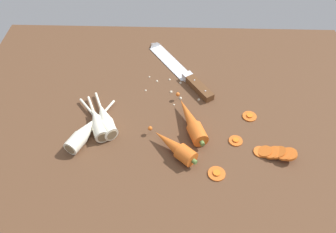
{
  "coord_description": "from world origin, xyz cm",
  "views": [
    {
      "loc": [
        2.01,
        -68.81,
        72.43
      ],
      "look_at": [
        0.0,
        -2.0,
        1.5
      ],
      "focal_mm": 37.69,
      "sensor_mm": 36.0,
      "label": 1
    }
  ],
  "objects_px": {
    "whole_carrot_second": "(175,147)",
    "parsnip_mid_right": "(85,132)",
    "parsnip_mid_left": "(98,123)",
    "whole_carrot": "(191,121)",
    "parsnip_back": "(105,118)",
    "chefs_knife": "(177,68)",
    "carrot_slice_stack": "(275,153)",
    "carrot_slice_stray_near": "(217,173)",
    "carrot_slice_stray_mid": "(236,140)",
    "parsnip_front": "(101,122)",
    "carrot_slice_stray_far": "(250,117)"
  },
  "relations": [
    {
      "from": "chefs_knife",
      "to": "carrot_slice_stray_near",
      "type": "relative_size",
      "value": 7.1
    },
    {
      "from": "whole_carrot",
      "to": "parsnip_back",
      "type": "height_order",
      "value": "whole_carrot"
    },
    {
      "from": "parsnip_front",
      "to": "chefs_knife",
      "type": "bearing_deg",
      "value": 51.42
    },
    {
      "from": "parsnip_mid_left",
      "to": "parsnip_mid_right",
      "type": "relative_size",
      "value": 0.87
    },
    {
      "from": "parsnip_mid_left",
      "to": "parsnip_back",
      "type": "bearing_deg",
      "value": 49.19
    },
    {
      "from": "parsnip_front",
      "to": "parsnip_back",
      "type": "relative_size",
      "value": 0.93
    },
    {
      "from": "parsnip_front",
      "to": "parsnip_back",
      "type": "distance_m",
      "value": 0.02
    },
    {
      "from": "whole_carrot_second",
      "to": "chefs_knife",
      "type": "bearing_deg",
      "value": 89.62
    },
    {
      "from": "parsnip_front",
      "to": "carrot_slice_stray_near",
      "type": "distance_m",
      "value": 0.34
    },
    {
      "from": "whole_carrot",
      "to": "carrot_slice_stray_near",
      "type": "height_order",
      "value": "whole_carrot"
    },
    {
      "from": "whole_carrot_second",
      "to": "carrot_slice_stray_mid",
      "type": "distance_m",
      "value": 0.17
    },
    {
      "from": "whole_carrot_second",
      "to": "parsnip_mid_left",
      "type": "xyz_separation_m",
      "value": [
        -0.21,
        0.08,
        -0.0
      ]
    },
    {
      "from": "parsnip_back",
      "to": "carrot_slice_stray_near",
      "type": "relative_size",
      "value": 3.86
    },
    {
      "from": "whole_carrot",
      "to": "parsnip_mid_left",
      "type": "distance_m",
      "value": 0.25
    },
    {
      "from": "parsnip_front",
      "to": "carrot_slice_stack",
      "type": "height_order",
      "value": "parsnip_front"
    },
    {
      "from": "parsnip_mid_left",
      "to": "carrot_slice_stray_far",
      "type": "bearing_deg",
      "value": 6.67
    },
    {
      "from": "whole_carrot",
      "to": "whole_carrot_second",
      "type": "bearing_deg",
      "value": -115.58
    },
    {
      "from": "chefs_knife",
      "to": "parsnip_mid_right",
      "type": "relative_size",
      "value": 1.59
    },
    {
      "from": "parsnip_mid_left",
      "to": "parsnip_back",
      "type": "relative_size",
      "value": 1.01
    },
    {
      "from": "parsnip_mid_left",
      "to": "parsnip_mid_right",
      "type": "height_order",
      "value": "same"
    },
    {
      "from": "parsnip_mid_right",
      "to": "carrot_slice_stray_near",
      "type": "height_order",
      "value": "parsnip_mid_right"
    },
    {
      "from": "carrot_slice_stray_far",
      "to": "parsnip_mid_right",
      "type": "bearing_deg",
      "value": -169.52
    },
    {
      "from": "whole_carrot_second",
      "to": "parsnip_mid_right",
      "type": "xyz_separation_m",
      "value": [
        -0.24,
        0.04,
        -0.0
      ]
    },
    {
      "from": "parsnip_mid_right",
      "to": "carrot_slice_stray_mid",
      "type": "bearing_deg",
      "value": -0.51
    },
    {
      "from": "parsnip_mid_left",
      "to": "carrot_slice_stray_near",
      "type": "xyz_separation_m",
      "value": [
        0.31,
        -0.14,
        -0.02
      ]
    },
    {
      "from": "chefs_knife",
      "to": "carrot_slice_stack",
      "type": "xyz_separation_m",
      "value": [
        0.25,
        -0.34,
        0.0
      ]
    },
    {
      "from": "carrot_slice_stray_near",
      "to": "parsnip_mid_left",
      "type": "bearing_deg",
      "value": 155.54
    },
    {
      "from": "parsnip_front",
      "to": "parsnip_back",
      "type": "xyz_separation_m",
      "value": [
        0.01,
        0.02,
        0.0
      ]
    },
    {
      "from": "carrot_slice_stack",
      "to": "carrot_slice_stray_near",
      "type": "xyz_separation_m",
      "value": [
        -0.15,
        -0.06,
        -0.01
      ]
    },
    {
      "from": "parsnip_mid_right",
      "to": "carrot_slice_stray_far",
      "type": "distance_m",
      "value": 0.45
    },
    {
      "from": "chefs_knife",
      "to": "parsnip_back",
      "type": "xyz_separation_m",
      "value": [
        -0.2,
        -0.24,
        0.01
      ]
    },
    {
      "from": "carrot_slice_stack",
      "to": "carrot_slice_stray_mid",
      "type": "xyz_separation_m",
      "value": [
        -0.09,
        0.04,
        -0.01
      ]
    },
    {
      "from": "whole_carrot",
      "to": "carrot_slice_stray_near",
      "type": "xyz_separation_m",
      "value": [
        0.06,
        -0.15,
        -0.02
      ]
    },
    {
      "from": "whole_carrot_second",
      "to": "carrot_slice_stray_near",
      "type": "relative_size",
      "value": 3.04
    },
    {
      "from": "chefs_knife",
      "to": "parsnip_mid_left",
      "type": "distance_m",
      "value": 0.34
    },
    {
      "from": "whole_carrot_second",
      "to": "carrot_slice_stray_mid",
      "type": "bearing_deg",
      "value": 14.22
    },
    {
      "from": "parsnip_mid_left",
      "to": "carrot_slice_stray_mid",
      "type": "xyz_separation_m",
      "value": [
        0.37,
        -0.04,
        -0.02
      ]
    },
    {
      "from": "whole_carrot_second",
      "to": "carrot_slice_stray_mid",
      "type": "height_order",
      "value": "whole_carrot_second"
    },
    {
      "from": "whole_carrot",
      "to": "carrot_slice_stray_far",
      "type": "bearing_deg",
      "value": 12.75
    },
    {
      "from": "carrot_slice_stray_mid",
      "to": "carrot_slice_stray_near",
      "type": "bearing_deg",
      "value": -118.49
    },
    {
      "from": "parsnip_mid_right",
      "to": "parsnip_back",
      "type": "relative_size",
      "value": 1.16
    },
    {
      "from": "chefs_knife",
      "to": "parsnip_mid_left",
      "type": "bearing_deg",
      "value": -129.35
    },
    {
      "from": "carrot_slice_stray_mid",
      "to": "carrot_slice_stray_far",
      "type": "bearing_deg",
      "value": 60.86
    },
    {
      "from": "parsnip_mid_right",
      "to": "parsnip_back",
      "type": "height_order",
      "value": "same"
    },
    {
      "from": "parsnip_front",
      "to": "carrot_slice_stray_far",
      "type": "relative_size",
      "value": 3.91
    },
    {
      "from": "parsnip_front",
      "to": "parsnip_mid_right",
      "type": "xyz_separation_m",
      "value": [
        -0.04,
        -0.04,
        -0.0
      ]
    },
    {
      "from": "whole_carrot",
      "to": "carrot_slice_stray_near",
      "type": "relative_size",
      "value": 4.49
    },
    {
      "from": "carrot_slice_stack",
      "to": "parsnip_mid_left",
      "type": "bearing_deg",
      "value": 170.1
    },
    {
      "from": "chefs_knife",
      "to": "parsnip_mid_left",
      "type": "height_order",
      "value": "parsnip_mid_left"
    },
    {
      "from": "parsnip_mid_left",
      "to": "carrot_slice_stack",
      "type": "relative_size",
      "value": 1.62
    }
  ]
}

